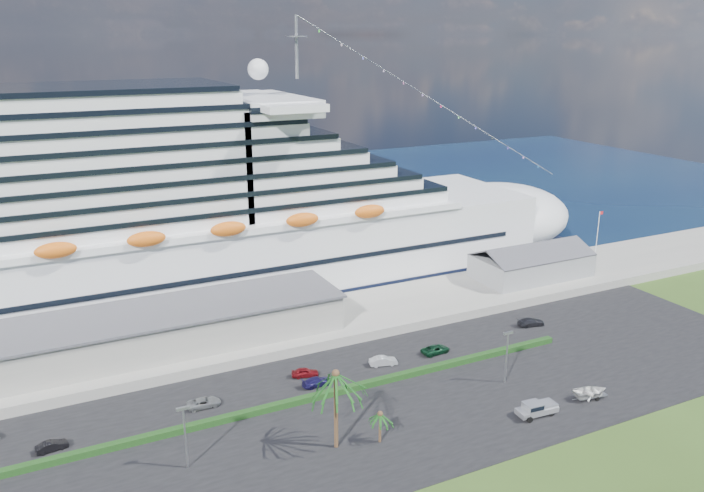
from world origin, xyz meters
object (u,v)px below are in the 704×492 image
cruise_ship (145,222)px  pickup_truck (536,408)px  boat_trailer (591,392)px  parked_car_3 (317,382)px

cruise_ship → pickup_truck: cruise_ship is taller
cruise_ship → boat_trailer: (49.45, -65.40, -15.45)m
cruise_ship → boat_trailer: size_ratio=31.30×
cruise_ship → boat_trailer: cruise_ship is taller
parked_car_3 → boat_trailer: 39.76m
cruise_ship → pickup_truck: bearing=-59.0°
pickup_truck → parked_car_3: bearing=138.2°
parked_car_3 → pickup_truck: size_ratio=0.75×
cruise_ship → parked_car_3: size_ratio=41.51×
cruise_ship → parked_car_3: cruise_ship is taller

